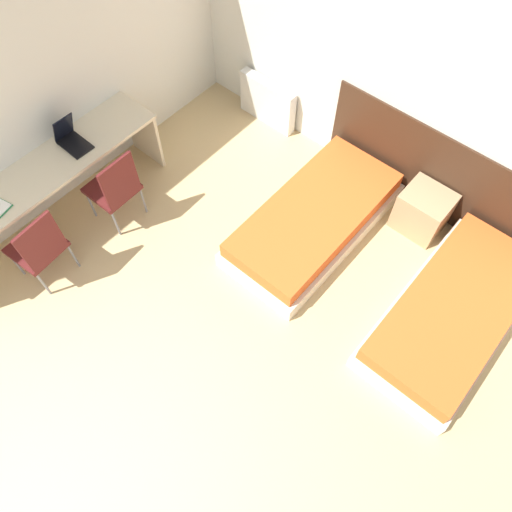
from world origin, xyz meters
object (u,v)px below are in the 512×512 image
Objects in this scene: chair_near_laptop at (115,187)px; chair_near_notebook at (38,246)px; bed_near_window at (314,220)px; laptop at (71,139)px; nightstand at (423,211)px; bed_near_door at (453,312)px.

chair_near_laptop and chair_near_notebook have the same top height.
laptop reaches higher than bed_near_window.
bed_near_window is 4.05× the size of nightstand.
chair_near_notebook reaches higher than bed_near_door.
chair_near_laptop reaches higher than bed_near_window.
bed_near_window is at bearing 29.95° from laptop.
bed_near_window and bed_near_door have the same top height.
chair_near_notebook is at bearing -59.91° from laptop.
chair_near_laptop is at bearing 84.91° from chair_near_notebook.
laptop is at bearing -146.21° from nightstand.
laptop reaches higher than chair_near_laptop.
chair_near_notebook is at bearing -130.13° from nightstand.
chair_near_notebook reaches higher than nightstand.
chair_near_notebook is 2.79× the size of laptop.
chair_near_laptop reaches higher than bed_near_door.
laptop is at bearing -162.36° from bed_near_door.
laptop reaches higher than nightstand.
chair_near_laptop is at bearing -159.93° from bed_near_door.
bed_near_window is at bearing 34.86° from chair_near_laptop.
bed_near_door is 3.44m from chair_near_laptop.
bed_near_window is 5.83× the size of laptop.
bed_near_window is 2.52m from laptop.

